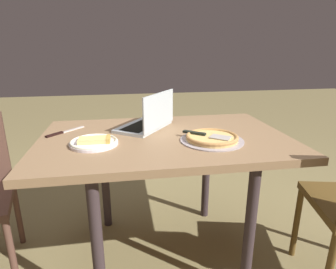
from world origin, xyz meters
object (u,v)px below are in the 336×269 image
(pizza_plate, at_px, (94,142))
(pizza_tray, at_px, (212,138))
(laptop, at_px, (148,121))
(table_knife, at_px, (62,133))
(dining_table, at_px, (165,150))

(pizza_plate, relative_size, pizza_tray, 0.73)
(laptop, distance_m, pizza_plate, 0.37)
(table_knife, bearing_deg, pizza_tray, -18.66)
(dining_table, distance_m, pizza_tray, 0.27)
(pizza_tray, bearing_deg, table_knife, 161.34)
(dining_table, height_order, laptop, laptop)
(dining_table, xyz_separation_m, laptop, (-0.07, 0.16, 0.13))
(dining_table, bearing_deg, pizza_tray, -27.78)
(pizza_plate, bearing_deg, dining_table, 12.21)
(laptop, height_order, pizza_tray, laptop)
(dining_table, bearing_deg, table_knife, 165.37)
(table_knife, bearing_deg, pizza_plate, -49.01)
(dining_table, xyz_separation_m, pizza_tray, (0.22, -0.12, 0.10))
(pizza_plate, relative_size, table_knife, 1.20)
(pizza_plate, height_order, table_knife, pizza_plate)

